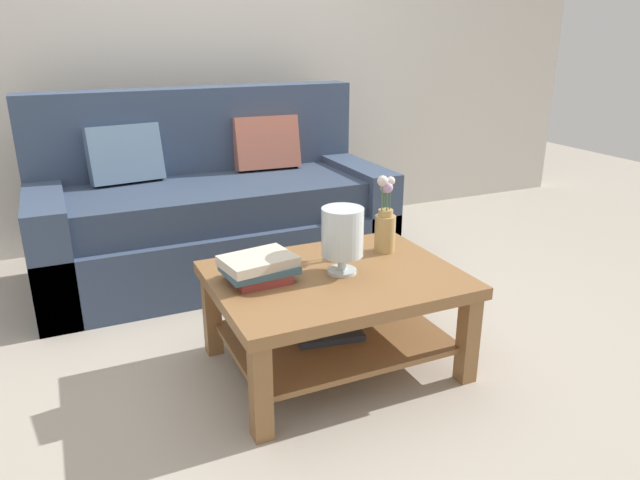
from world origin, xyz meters
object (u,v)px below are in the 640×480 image
Objects in this scene: flower_pitcher at (385,224)px; book_stack_main at (259,268)px; coffee_table at (335,300)px; glass_hurricane_vase at (342,234)px; couch at (213,212)px.

book_stack_main is at bearing -172.99° from flower_pitcher.
glass_hurricane_vase is (0.03, 0.00, 0.29)m from coffee_table.
flower_pitcher reaches higher than glass_hurricane_vase.
coffee_table is 0.43m from flower_pitcher.
glass_hurricane_vase is at bearing -153.26° from flower_pitcher.
coffee_table is (0.18, -1.30, -0.05)m from couch.
coffee_table is 0.36m from book_stack_main.
glass_hurricane_vase reaches higher than coffee_table.
couch reaches higher than glass_hurricane_vase.
glass_hurricane_vase is at bearing 2.48° from coffee_table.
couch is at bearing 97.73° from coffee_table.
couch is 5.59× the size of flower_pitcher.
flower_pitcher is at bearing 7.01° from book_stack_main.
glass_hurricane_vase is at bearing -80.81° from couch.
glass_hurricane_vase is (0.21, -1.30, 0.24)m from couch.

